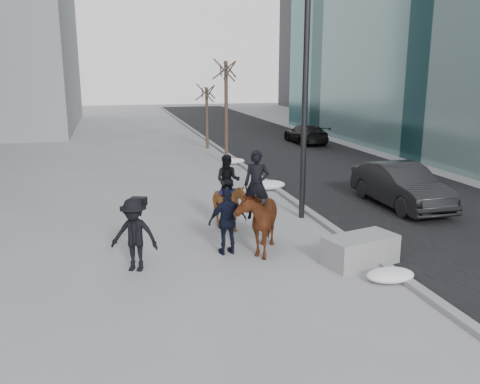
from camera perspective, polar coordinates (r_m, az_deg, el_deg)
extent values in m
plane|color=gray|center=(12.76, 1.34, -7.79)|extent=(120.00, 120.00, 0.00)
cube|color=black|center=(24.20, 11.01, 2.24)|extent=(8.00, 90.00, 0.01)
cube|color=gray|center=(22.79, 1.87, 1.94)|extent=(0.25, 90.00, 0.12)
cube|color=gray|center=(12.83, 13.37, -6.35)|extent=(1.96, 1.32, 0.71)
imported|color=black|center=(18.44, 17.62, 0.70)|extent=(1.62, 4.55, 1.49)
imported|color=black|center=(33.35, 7.39, 6.52)|extent=(1.82, 4.35, 1.26)
imported|color=#512C10|center=(13.24, 2.03, -3.04)|extent=(1.66, 2.25, 1.73)
imported|color=black|center=(13.16, 1.87, 0.81)|extent=(0.78, 0.66, 1.81)
cube|color=#101E3D|center=(13.25, 1.86, -0.79)|extent=(0.66, 0.70, 0.06)
imported|color=#512110|center=(15.00, -1.22, -1.58)|extent=(1.59, 1.67, 1.46)
imported|color=black|center=(14.97, -1.37, 1.29)|extent=(0.90, 0.82, 1.52)
cube|color=#12103B|center=(15.04, -1.36, 0.10)|extent=(0.66, 0.70, 0.06)
imported|color=black|center=(13.01, -1.39, -3.29)|extent=(1.07, 0.55, 1.75)
cylinder|color=orange|center=(13.44, -2.13, -1.53)|extent=(0.04, 0.18, 0.07)
imported|color=black|center=(12.19, -11.78, -4.75)|extent=(1.30, 1.04, 1.75)
cube|color=black|center=(12.23, -11.30, -1.04)|extent=(0.42, 0.34, 0.20)
cylinder|color=black|center=(15.90, 7.38, 12.92)|extent=(0.18, 0.18, 9.00)
ellipsoid|color=white|center=(20.24, 3.10, 0.79)|extent=(1.44, 0.92, 0.37)
ellipsoid|color=white|center=(25.75, -0.75, 3.49)|extent=(1.17, 0.74, 0.30)
ellipsoid|color=white|center=(12.07, 16.51, -8.94)|extent=(1.13, 0.72, 0.29)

